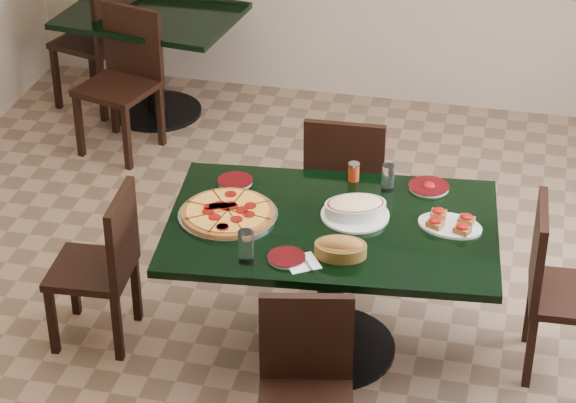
% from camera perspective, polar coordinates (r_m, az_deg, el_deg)
% --- Properties ---
extents(floor, '(5.50, 5.50, 0.00)m').
position_cam_1_polar(floor, '(5.89, -0.01, -5.99)').
color(floor, '#80624A').
rests_on(floor, ground).
extents(room_shell, '(5.50, 5.50, 5.50)m').
position_cam_1_polar(room_shell, '(6.75, 12.05, 9.67)').
color(room_shell, silver).
rests_on(room_shell, floor).
extents(main_table, '(1.64, 1.15, 0.75)m').
position_cam_1_polar(main_table, '(5.36, 2.22, -2.75)').
color(main_table, black).
rests_on(main_table, floor).
extents(back_table, '(1.24, 0.96, 0.75)m').
position_cam_1_polar(back_table, '(7.80, -6.88, 7.95)').
color(back_table, black).
rests_on(back_table, floor).
extents(chair_far, '(0.45, 0.45, 0.92)m').
position_cam_1_polar(chair_far, '(6.09, 2.96, 1.06)').
color(chair_far, black).
rests_on(chair_far, floor).
extents(chair_near, '(0.47, 0.47, 0.85)m').
position_cam_1_polar(chair_near, '(4.76, 0.92, -9.22)').
color(chair_near, black).
rests_on(chair_near, floor).
extents(chair_right, '(0.43, 0.43, 0.89)m').
position_cam_1_polar(chair_right, '(5.45, 13.52, -3.99)').
color(chair_right, black).
rests_on(chair_right, floor).
extents(chair_left, '(0.42, 0.42, 0.84)m').
position_cam_1_polar(chair_left, '(5.58, -9.27, -2.97)').
color(chair_left, black).
rests_on(chair_left, floor).
extents(back_chair_near, '(0.54, 0.54, 0.94)m').
position_cam_1_polar(back_chair_near, '(7.38, -8.30, 6.53)').
color(back_chair_near, black).
rests_on(back_chair_near, floor).
extents(back_chair_left, '(0.58, 0.58, 0.99)m').
position_cam_1_polar(back_chair_left, '(7.94, -9.35, 8.47)').
color(back_chair_left, black).
rests_on(back_chair_left, floor).
extents(pepperoni_pizza, '(0.48, 0.48, 0.04)m').
position_cam_1_polar(pepperoni_pizza, '(5.32, -3.07, -0.57)').
color(pepperoni_pizza, '#B4B3BB').
rests_on(pepperoni_pizza, main_table).
extents(lasagna_casserole, '(0.34, 0.33, 0.09)m').
position_cam_1_polar(lasagna_casserole, '(5.30, 3.44, -0.33)').
color(lasagna_casserole, silver).
rests_on(lasagna_casserole, main_table).
extents(bread_basket, '(0.25, 0.19, 0.10)m').
position_cam_1_polar(bread_basket, '(5.02, 2.69, -2.37)').
color(bread_basket, brown).
rests_on(bread_basket, main_table).
extents(bruschetta_platter, '(0.35, 0.27, 0.05)m').
position_cam_1_polar(bruschetta_platter, '(5.27, 8.24, -1.07)').
color(bruschetta_platter, silver).
rests_on(bruschetta_platter, main_table).
extents(side_plate_near, '(0.17, 0.17, 0.02)m').
position_cam_1_polar(side_plate_near, '(5.00, -0.08, -2.86)').
color(side_plate_near, silver).
rests_on(side_plate_near, main_table).
extents(side_plate_far_r, '(0.20, 0.20, 0.03)m').
position_cam_1_polar(side_plate_far_r, '(5.58, 7.17, 0.76)').
color(side_plate_far_r, silver).
rests_on(side_plate_far_r, main_table).
extents(side_plate_far_l, '(0.18, 0.18, 0.02)m').
position_cam_1_polar(side_plate_far_l, '(5.59, -2.70, 1.05)').
color(side_plate_far_l, silver).
rests_on(side_plate_far_l, main_table).
extents(napkin_setting, '(0.19, 0.19, 0.01)m').
position_cam_1_polar(napkin_setting, '(4.98, 0.73, -3.13)').
color(napkin_setting, white).
rests_on(napkin_setting, main_table).
extents(water_glass_a, '(0.06, 0.06, 0.14)m').
position_cam_1_polar(water_glass_a, '(5.52, 5.10, 1.22)').
color(water_glass_a, silver).
rests_on(water_glass_a, main_table).
extents(water_glass_b, '(0.07, 0.07, 0.15)m').
position_cam_1_polar(water_glass_b, '(4.96, -2.15, -2.30)').
color(water_glass_b, silver).
rests_on(water_glass_b, main_table).
extents(pepper_shaker, '(0.06, 0.06, 0.10)m').
position_cam_1_polar(pepper_shaker, '(5.59, 3.36, 1.53)').
color(pepper_shaker, '#BB3B14').
rests_on(pepper_shaker, main_table).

